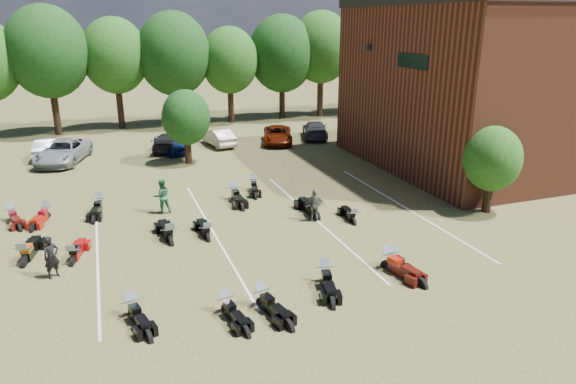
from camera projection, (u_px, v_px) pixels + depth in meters
name	position (u px, v px, depth m)	size (l,w,h in m)	color
ground	(299.00, 250.00, 21.58)	(160.00, 160.00, 0.00)	brown
car_1	(49.00, 148.00, 35.96)	(1.45, 4.17, 1.37)	silver
car_2	(63.00, 152.00, 34.59)	(2.53, 5.50, 1.53)	gray
car_3	(169.00, 142.00, 37.93)	(1.80, 4.42, 1.28)	black
car_4	(172.00, 144.00, 37.23)	(1.57, 3.89, 1.33)	#0C1858
car_5	(219.00, 137.00, 39.29)	(1.39, 3.97, 1.31)	#A6A6A1
car_6	(278.00, 135.00, 40.11)	(2.18, 4.73, 1.31)	#5C1705
car_7	(315.00, 130.00, 41.95)	(1.92, 4.72, 1.37)	#343439
person_black	(51.00, 257.00, 19.05)	(0.60, 0.39, 1.64)	black
person_green	(162.00, 196.00, 25.47)	(0.86, 0.67, 1.76)	#24613A
person_grey	(315.00, 205.00, 24.46)	(0.93, 0.39, 1.59)	#555349
motorcycle_1	(133.00, 316.00, 16.74)	(0.68, 2.12, 1.18)	black
motorcycle_2	(226.00, 313.00, 16.95)	(0.65, 2.03, 1.13)	black
motorcycle_3	(325.00, 282.00, 18.91)	(0.73, 2.31, 1.29)	black
motorcycle_4	(262.00, 306.00, 17.32)	(0.70, 2.20, 1.22)	black
motorcycle_5	(393.00, 266.00, 20.16)	(0.64, 2.01, 1.12)	black
motorcycle_6	(387.00, 269.00, 19.95)	(0.75, 2.36, 1.31)	#410D09
motorcycle_7	(73.00, 264.00, 20.36)	(0.69, 2.17, 1.21)	maroon
motorcycle_8	(25.00, 265.00, 20.28)	(0.79, 2.49, 1.39)	black
motorcycle_9	(171.00, 244.00, 22.19)	(0.78, 2.46, 1.37)	black
motorcycle_10	(208.00, 240.00, 22.57)	(0.69, 2.18, 1.22)	black
motorcycle_11	(314.00, 219.00, 24.94)	(0.78, 2.44, 1.36)	black
motorcycle_12	(353.00, 224.00, 24.37)	(0.64, 2.02, 1.13)	black
motorcycle_13	(316.00, 218.00, 25.08)	(0.80, 2.52, 1.41)	black
motorcycle_14	(12.00, 220.00, 24.76)	(0.69, 2.18, 1.22)	#440A09
motorcycle_15	(47.00, 218.00, 25.01)	(0.69, 2.16, 1.20)	maroon
motorcycle_16	(100.00, 210.00, 26.05)	(0.73, 2.30, 1.28)	black
motorcycle_18	(234.00, 199.00, 27.69)	(0.76, 2.38, 1.33)	black
motorcycle_19	(253.00, 189.00, 29.27)	(0.69, 2.18, 1.21)	black
brick_building	(552.00, 79.00, 35.05)	(25.40, 15.20, 10.70)	brown
tree_line	(170.00, 54.00, 45.07)	(56.00, 6.00, 9.79)	black
young_tree_near_building	(493.00, 159.00, 25.02)	(2.80, 2.80, 4.16)	black
young_tree_midfield	(186.00, 118.00, 33.75)	(3.20, 3.20, 4.70)	black
parking_lines	(214.00, 233.00, 23.28)	(20.10, 14.00, 0.01)	silver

